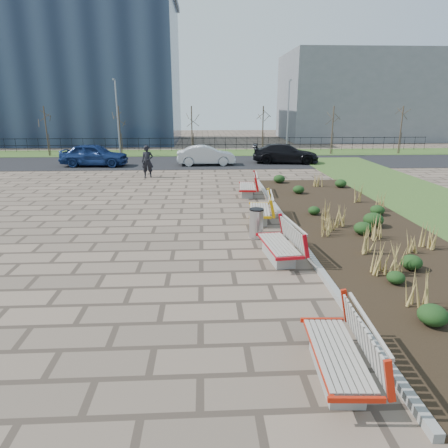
{
  "coord_description": "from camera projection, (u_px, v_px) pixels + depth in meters",
  "views": [
    {
      "loc": [
        0.94,
        -7.97,
        4.22
      ],
      "look_at": [
        1.5,
        3.0,
        0.9
      ],
      "focal_mm": 32.0,
      "sensor_mm": 36.0,
      "label": 1
    }
  ],
  "objects": [
    {
      "name": "ground",
      "position": [
        163.0,
        303.0,
        8.79
      ],
      "size": [
        120.0,
        120.0,
        0.0
      ],
      "primitive_type": "plane",
      "color": "#735F4F",
      "rests_on": "ground"
    },
    {
      "name": "planting_bed",
      "position": [
        357.0,
        229.0,
        13.86
      ],
      "size": [
        4.5,
        18.0,
        0.1
      ],
      "primitive_type": "cube",
      "color": "black",
      "rests_on": "ground"
    },
    {
      "name": "planting_curb",
      "position": [
        291.0,
        229.0,
        13.74
      ],
      "size": [
        0.16,
        18.0,
        0.15
      ],
      "primitive_type": "cube",
      "color": "gray",
      "rests_on": "ground"
    },
    {
      "name": "grass_verge_far",
      "position": [
        193.0,
        153.0,
        35.55
      ],
      "size": [
        80.0,
        5.0,
        0.04
      ],
      "primitive_type": "cube",
      "color": "#33511E",
      "rests_on": "ground"
    },
    {
      "name": "road",
      "position": [
        191.0,
        162.0,
        29.82
      ],
      "size": [
        80.0,
        7.0,
        0.02
      ],
      "primitive_type": "cube",
      "color": "black",
      "rests_on": "ground"
    },
    {
      "name": "bench_a",
      "position": [
        337.0,
        349.0,
        6.3
      ],
      "size": [
        1.02,
        2.15,
        1.0
      ],
      "primitive_type": null,
      "rotation": [
        0.0,
        0.0,
        -0.06
      ],
      "color": "red",
      "rests_on": "ground"
    },
    {
      "name": "bench_b",
      "position": [
        278.0,
        242.0,
        11.15
      ],
      "size": [
        1.14,
        2.19,
        1.0
      ],
      "primitive_type": null,
      "rotation": [
        0.0,
        0.0,
        0.12
      ],
      "color": "#B40C17",
      "rests_on": "ground"
    },
    {
      "name": "bench_c",
      "position": [
        260.0,
        208.0,
        14.85
      ],
      "size": [
        1.12,
        2.19,
        1.0
      ],
      "primitive_type": null,
      "rotation": [
        0.0,
        0.0,
        -0.11
      ],
      "color": "#EEA70C",
      "rests_on": "ground"
    },
    {
      "name": "bench_d",
      "position": [
        247.0,
        185.0,
        19.01
      ],
      "size": [
        1.08,
        2.17,
        1.0
      ],
      "primitive_type": null,
      "rotation": [
        0.0,
        0.0,
        -0.09
      ],
      "color": "red",
      "rests_on": "ground"
    },
    {
      "name": "litter_bin",
      "position": [
        256.0,
        224.0,
        12.97
      ],
      "size": [
        0.46,
        0.46,
        0.96
      ],
      "primitive_type": "cylinder",
      "color": "#B2B2B7",
      "rests_on": "ground"
    },
    {
      "name": "pedestrian",
      "position": [
        147.0,
        162.0,
        23.56
      ],
      "size": [
        0.72,
        0.51,
        1.88
      ],
      "primitive_type": "imported",
      "rotation": [
        0.0,
        0.0,
        0.09
      ],
      "color": "black",
      "rests_on": "ground"
    },
    {
      "name": "car_blue",
      "position": [
        94.0,
        155.0,
        27.79
      ],
      "size": [
        4.72,
        2.22,
        1.56
      ],
      "primitive_type": "imported",
      "rotation": [
        0.0,
        0.0,
        1.49
      ],
      "color": "navy",
      "rests_on": "road"
    },
    {
      "name": "car_silver",
      "position": [
        206.0,
        155.0,
        28.3
      ],
      "size": [
        4.16,
        1.58,
        1.35
      ],
      "primitive_type": "imported",
      "rotation": [
        0.0,
        0.0,
        1.61
      ],
      "color": "#B2B6BA",
      "rests_on": "road"
    },
    {
      "name": "car_black",
      "position": [
        285.0,
        153.0,
        29.24
      ],
      "size": [
        5.02,
        2.59,
        1.39
      ],
      "primitive_type": "imported",
      "rotation": [
        0.0,
        0.0,
        1.43
      ],
      "color": "black",
      "rests_on": "road"
    },
    {
      "name": "tree_a",
      "position": [
        46.0,
        131.0,
        32.94
      ],
      "size": [
        1.4,
        1.4,
        4.0
      ],
      "primitive_type": null,
      "color": "#4C3D2D",
      "rests_on": "grass_verge_far"
    },
    {
      "name": "tree_b",
      "position": [
        120.0,
        131.0,
        33.24
      ],
      "size": [
        1.4,
        1.4,
        4.0
      ],
      "primitive_type": null,
      "color": "#4C3D2D",
      "rests_on": "grass_verge_far"
    },
    {
      "name": "tree_c",
      "position": [
        192.0,
        131.0,
        33.53
      ],
      "size": [
        1.4,
        1.4,
        4.0
      ],
      "primitive_type": null,
      "color": "#4C3D2D",
      "rests_on": "grass_verge_far"
    },
    {
      "name": "tree_d",
      "position": [
        263.0,
        130.0,
        33.83
      ],
      "size": [
        1.4,
        1.4,
        4.0
      ],
      "primitive_type": null,
      "color": "#4C3D2D",
      "rests_on": "grass_verge_far"
    },
    {
      "name": "tree_e",
      "position": [
        332.0,
        130.0,
        34.12
      ],
      "size": [
        1.4,
        1.4,
        4.0
      ],
      "primitive_type": null,
      "color": "#4C3D2D",
      "rests_on": "grass_verge_far"
    },
    {
      "name": "tree_f",
      "position": [
        401.0,
        130.0,
        34.42
      ],
      "size": [
        1.4,
        1.4,
        4.0
      ],
      "primitive_type": null,
      "color": "#4C3D2D",
      "rests_on": "grass_verge_far"
    },
    {
      "name": "lamp_west",
      "position": [
        118.0,
        119.0,
        32.47
      ],
      "size": [
        0.24,
        0.6,
        6.0
      ],
      "primitive_type": null,
      "color": "gray",
      "rests_on": "grass_verge_far"
    },
    {
      "name": "lamp_east",
      "position": [
        288.0,
        118.0,
        33.16
      ],
      "size": [
        0.24,
        0.6,
        6.0
      ],
      "primitive_type": null,
      "color": "gray",
      "rests_on": "grass_verge_far"
    },
    {
      "name": "railing_fence",
      "position": [
        193.0,
        144.0,
        36.81
      ],
      "size": [
        44.0,
        0.1,
        1.2
      ],
      "primitive_type": null,
      "color": "black",
      "rests_on": "grass_verge_far"
    },
    {
      "name": "building_grey",
      "position": [
        359.0,
        97.0,
        48.48
      ],
      "size": [
        18.0,
        12.0,
        10.0
      ],
      "primitive_type": "cube",
      "color": "slate",
      "rests_on": "ground"
    }
  ]
}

